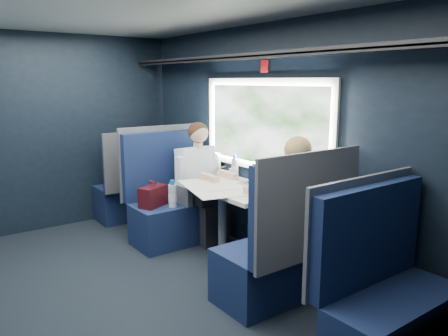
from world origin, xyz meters
TOP-DOWN VIEW (x-y plane):
  - ground at (0.00, 0.00)m, footprint 2.80×4.20m
  - room_shell at (0.02, 0.00)m, footprint 3.00×4.40m
  - table at (1.03, 0.00)m, footprint 0.62×1.00m
  - seat_bay_near at (0.84, 0.87)m, footprint 1.04×0.62m
  - seat_bay_far at (0.85, -0.87)m, footprint 1.04×0.62m
  - seat_row_front at (0.85, 1.80)m, footprint 1.04×0.51m
  - seat_row_back at (0.85, -1.80)m, footprint 1.04×0.51m
  - man at (1.10, 0.70)m, footprint 0.53×0.56m
  - woman at (1.10, -0.71)m, footprint 0.53×0.56m
  - papers at (0.90, 0.12)m, footprint 0.76×0.94m
  - laptop at (1.28, -0.04)m, footprint 0.25×0.31m
  - bottle_small at (1.33, 0.39)m, footprint 0.07×0.07m
  - cup at (1.33, 0.44)m, footprint 0.06×0.06m

SIDE VIEW (x-z plane):
  - ground at x=0.00m, z-range -0.01..0.00m
  - seat_row_front at x=0.85m, z-range -0.17..0.99m
  - seat_row_back at x=0.85m, z-range -0.17..0.99m
  - seat_bay_far at x=0.85m, z-range -0.22..1.04m
  - seat_bay_near at x=0.84m, z-range -0.21..1.05m
  - table at x=1.03m, z-range 0.29..1.03m
  - man at x=1.10m, z-range 0.06..1.38m
  - woman at x=1.10m, z-range 0.07..1.39m
  - papers at x=0.90m, z-range 0.74..0.75m
  - cup at x=1.33m, z-range 0.74..0.82m
  - laptop at x=1.28m, z-range 0.69..0.90m
  - bottle_small at x=1.33m, z-range 0.73..0.97m
  - room_shell at x=0.02m, z-range 0.28..2.68m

